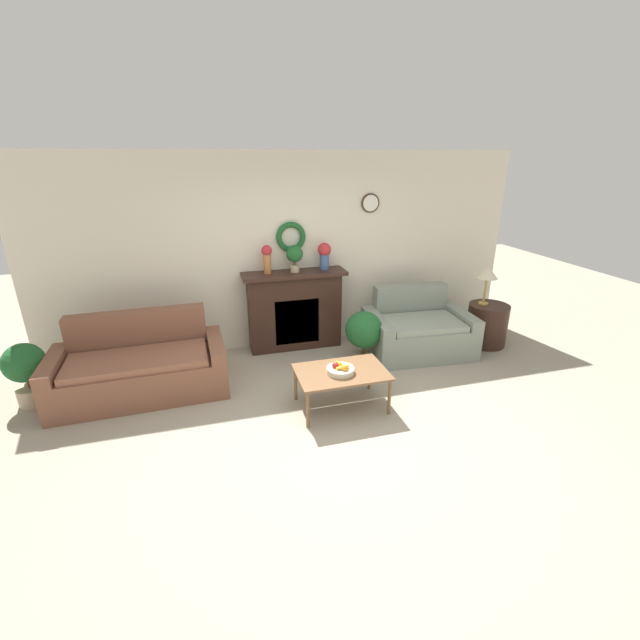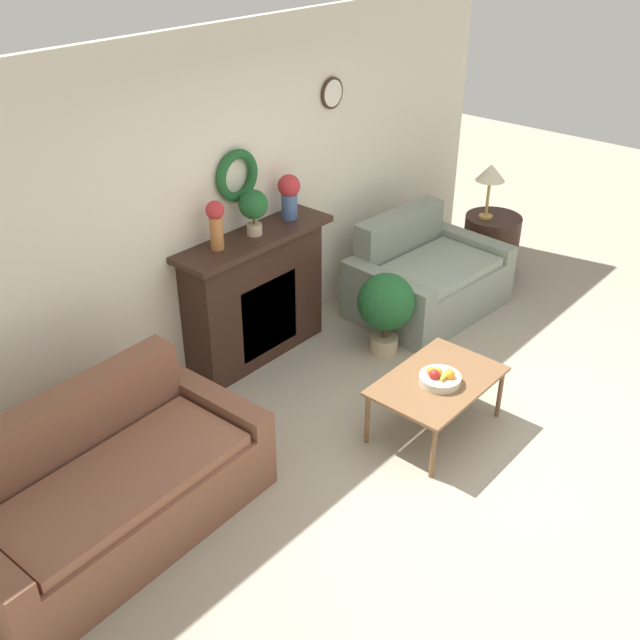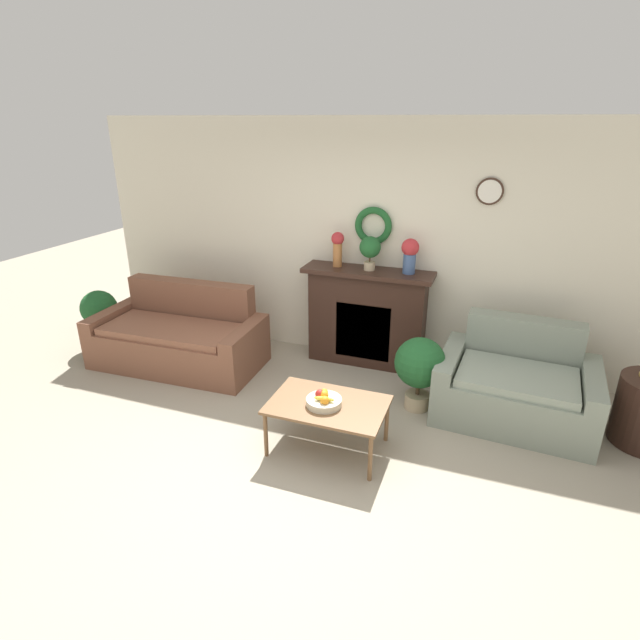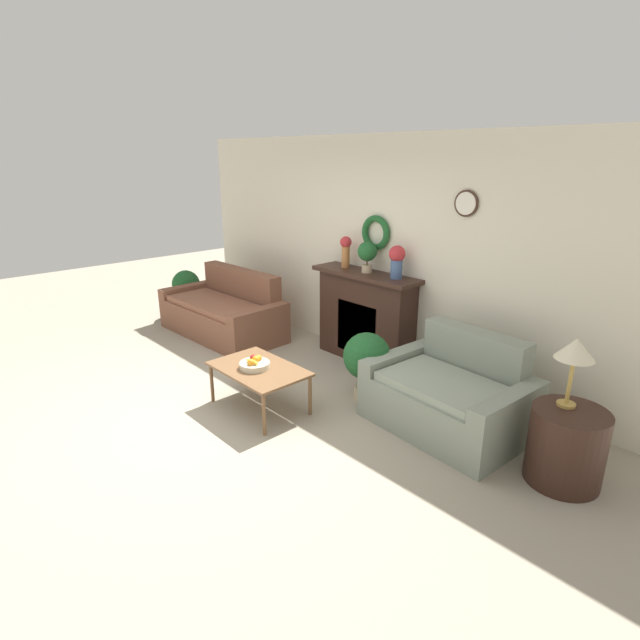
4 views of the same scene
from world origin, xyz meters
The scene contains 13 objects.
ground_plane centered at (0.00, 0.00, 0.00)m, with size 16.00×16.00×0.00m, color #9E937F.
wall_back centered at (0.00, 2.43, 1.35)m, with size 6.80×0.14×2.70m.
fireplace centered at (0.03, 2.22, 0.57)m, with size 1.44×0.41×1.13m.
couch_left centered at (-1.98, 1.46, 0.31)m, with size 1.94×0.99×0.90m.
loveseat_right centered at (1.67, 1.61, 0.31)m, with size 1.47×1.07×0.88m.
coffee_table centered at (0.17, 0.50, 0.41)m, with size 0.98×0.64×0.44m.
fruit_bowl centered at (0.14, 0.47, 0.49)m, with size 0.30×0.30×0.12m.
side_table_by_loveseat centered at (2.77, 1.54, 0.31)m, with size 0.57×0.57×0.61m.
table_lamp centered at (2.69, 1.60, 1.07)m, with size 0.29×0.29×0.55m.
vase_on_mantel_left centered at (-0.33, 2.22, 1.35)m, with size 0.14×0.14×0.38m.
vase_on_mantel_right centered at (0.48, 2.22, 1.35)m, with size 0.19×0.19×0.37m.
potted_plant_on_mantel centered at (0.05, 2.20, 1.36)m, with size 0.23×0.23×0.37m.
potted_plant_floor_by_loveseat centered at (0.78, 1.42, 0.47)m, with size 0.49×0.49×0.74m.
Camera 2 is at (-3.73, -1.77, 3.53)m, focal length 42.00 mm.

